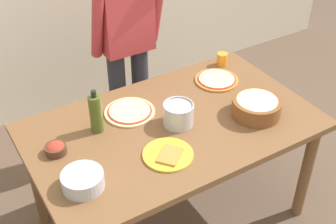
# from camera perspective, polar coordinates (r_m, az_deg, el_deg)

# --- Properties ---
(ground) EXTENTS (8.00, 8.00, 0.00)m
(ground) POSITION_cam_1_polar(r_m,az_deg,el_deg) (3.03, 0.51, -12.96)
(ground) COLOR brown
(dining_table) EXTENTS (1.60, 0.96, 0.76)m
(dining_table) POSITION_cam_1_polar(r_m,az_deg,el_deg) (2.56, 0.58, -3.12)
(dining_table) COLOR brown
(dining_table) RESTS_ON ground
(person_cook) EXTENTS (0.49, 0.25, 1.62)m
(person_cook) POSITION_cam_1_polar(r_m,az_deg,el_deg) (3.01, -5.30, 9.44)
(person_cook) COLOR #2D2D38
(person_cook) RESTS_ON ground
(pizza_raw_on_board) EXTENTS (0.29, 0.29, 0.02)m
(pizza_raw_on_board) POSITION_cam_1_polar(r_m,az_deg,el_deg) (2.59, -4.87, 0.05)
(pizza_raw_on_board) COLOR beige
(pizza_raw_on_board) RESTS_ON dining_table
(pizza_cooked_on_tray) EXTENTS (0.28, 0.28, 0.02)m
(pizza_cooked_on_tray) POSITION_cam_1_polar(r_m,az_deg,el_deg) (2.88, 6.18, 4.09)
(pizza_cooked_on_tray) COLOR #C67A33
(pizza_cooked_on_tray) RESTS_ON dining_table
(plate_with_slice) EXTENTS (0.26, 0.26, 0.02)m
(plate_with_slice) POSITION_cam_1_polar(r_m,az_deg,el_deg) (2.29, 0.04, -5.42)
(plate_with_slice) COLOR gold
(plate_with_slice) RESTS_ON dining_table
(popcorn_bowl) EXTENTS (0.28, 0.28, 0.11)m
(popcorn_bowl) POSITION_cam_1_polar(r_m,az_deg,el_deg) (2.58, 11.14, 0.82)
(popcorn_bowl) COLOR brown
(popcorn_bowl) RESTS_ON dining_table
(mixing_bowl_steel) EXTENTS (0.20, 0.20, 0.08)m
(mixing_bowl_steel) POSITION_cam_1_polar(r_m,az_deg,el_deg) (2.15, -10.74, -8.53)
(mixing_bowl_steel) COLOR #B7B7BC
(mixing_bowl_steel) RESTS_ON dining_table
(small_sauce_bowl) EXTENTS (0.11, 0.11, 0.06)m
(small_sauce_bowl) POSITION_cam_1_polar(r_m,az_deg,el_deg) (2.36, -14.05, -4.51)
(small_sauce_bowl) COLOR #4C2D1E
(small_sauce_bowl) RESTS_ON dining_table
(olive_oil_bottle) EXTENTS (0.07, 0.07, 0.26)m
(olive_oil_bottle) POSITION_cam_1_polar(r_m,az_deg,el_deg) (2.42, -9.13, -0.17)
(olive_oil_bottle) COLOR #47561E
(olive_oil_bottle) RESTS_ON dining_table
(steel_pot) EXTENTS (0.17, 0.17, 0.13)m
(steel_pot) POSITION_cam_1_polar(r_m,az_deg,el_deg) (2.46, 1.30, -0.24)
(steel_pot) COLOR #B7B7BC
(steel_pot) RESTS_ON dining_table
(cup_orange) EXTENTS (0.07, 0.07, 0.08)m
(cup_orange) POSITION_cam_1_polar(r_m,az_deg,el_deg) (3.04, 6.87, 6.66)
(cup_orange) COLOR orange
(cup_orange) RESTS_ON dining_table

